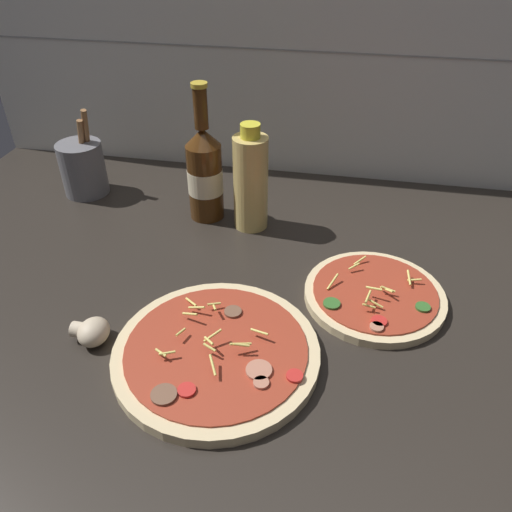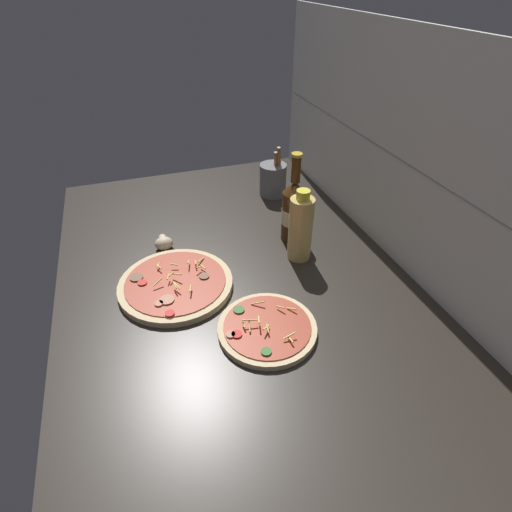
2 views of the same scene
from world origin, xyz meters
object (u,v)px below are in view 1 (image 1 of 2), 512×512
at_px(oil_bottle, 251,182).
at_px(utensil_crock, 83,167).
at_px(mushroom_left, 92,332).
at_px(pizza_near, 217,352).
at_px(pizza_far, 374,295).
at_px(beer_bottle, 205,172).

relative_size(oil_bottle, utensil_crock, 1.13).
xyz_separation_m(oil_bottle, mushroom_left, (-0.16, -0.36, -0.08)).
distance_m(pizza_near, mushroom_left, 0.19).
relative_size(mushroom_left, utensil_crock, 0.30).
bearing_deg(pizza_near, utensil_crock, 133.94).
xyz_separation_m(pizza_far, utensil_crock, (-0.62, 0.25, 0.05)).
bearing_deg(pizza_far, oil_bottle, 142.77).
bearing_deg(pizza_near, beer_bottle, 107.43).
bearing_deg(utensil_crock, mushroom_left, -62.78).
height_order(pizza_near, utensil_crock, utensil_crock).
relative_size(beer_bottle, mushroom_left, 4.86).
bearing_deg(mushroom_left, beer_bottle, 79.59).
xyz_separation_m(beer_bottle, oil_bottle, (0.09, -0.02, -0.00)).
xyz_separation_m(beer_bottle, utensil_crock, (-0.29, 0.05, -0.04)).
relative_size(pizza_near, oil_bottle, 1.40).
bearing_deg(oil_bottle, beer_bottle, 168.70).
relative_size(beer_bottle, oil_bottle, 1.29).
bearing_deg(mushroom_left, utensil_crock, 117.22).
bearing_deg(beer_bottle, oil_bottle, -11.30).
height_order(pizza_near, pizza_far, pizza_near).
height_order(pizza_near, mushroom_left, pizza_near).
relative_size(pizza_far, beer_bottle, 0.84).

